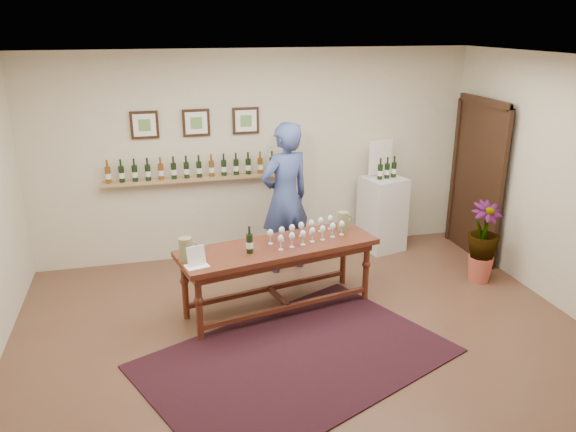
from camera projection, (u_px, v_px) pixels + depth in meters
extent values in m
plane|color=brown|center=(307.00, 341.00, 5.79)|extent=(6.00, 6.00, 0.00)
plane|color=beige|center=(257.00, 155.00, 7.61)|extent=(6.00, 0.00, 6.00)
plane|color=beige|center=(438.00, 358.00, 3.04)|extent=(6.00, 0.00, 6.00)
plane|color=silver|center=(311.00, 61.00, 4.86)|extent=(6.00, 6.00, 0.00)
cube|color=#AA7B5C|center=(200.00, 179.00, 7.43)|extent=(2.50, 0.16, 0.04)
cube|color=black|center=(480.00, 181.00, 7.68)|extent=(0.10, 1.00, 2.10)
cube|color=black|center=(476.00, 181.00, 7.67)|extent=(0.04, 1.12, 2.22)
cube|color=black|center=(144.00, 125.00, 7.09)|extent=(0.35, 0.03, 0.35)
cube|color=white|center=(145.00, 125.00, 7.08)|extent=(0.28, 0.01, 0.28)
cube|color=#63964B|center=(145.00, 125.00, 7.07)|extent=(0.15, 0.00, 0.15)
cube|color=black|center=(196.00, 123.00, 7.24)|extent=(0.35, 0.03, 0.35)
cube|color=white|center=(196.00, 123.00, 7.23)|extent=(0.28, 0.01, 0.28)
cube|color=#63964B|center=(196.00, 123.00, 7.22)|extent=(0.15, 0.00, 0.15)
cube|color=black|center=(246.00, 121.00, 7.40)|extent=(0.35, 0.03, 0.35)
cube|color=white|center=(246.00, 121.00, 7.38)|extent=(0.28, 0.01, 0.28)
cube|color=#63964B|center=(246.00, 121.00, 7.38)|extent=(0.15, 0.00, 0.15)
cube|color=#42130B|center=(297.00, 358.00, 5.48)|extent=(3.39, 2.90, 0.02)
cube|color=#402410|center=(278.00, 247.00, 6.20)|extent=(2.32, 1.15, 0.06)
cube|color=#402410|center=(278.00, 253.00, 6.22)|extent=(2.18, 1.01, 0.10)
cylinder|color=#402410|center=(199.00, 309.00, 5.69)|extent=(0.08, 0.08, 0.73)
cylinder|color=#402410|center=(366.00, 271.00, 6.53)|extent=(0.08, 0.08, 0.73)
cylinder|color=#402410|center=(185.00, 289.00, 6.12)|extent=(0.08, 0.08, 0.73)
cylinder|color=#402410|center=(343.00, 256.00, 6.96)|extent=(0.08, 0.08, 0.73)
cube|color=#402410|center=(288.00, 307.00, 6.19)|extent=(1.99, 0.47, 0.05)
cube|color=#402410|center=(269.00, 288.00, 6.61)|extent=(1.99, 0.47, 0.05)
cube|color=#402410|center=(279.00, 297.00, 6.40)|extent=(0.15, 0.50, 0.05)
cube|color=white|center=(196.00, 256.00, 5.63)|extent=(0.26, 0.22, 0.21)
cube|color=silver|center=(382.00, 214.00, 7.99)|extent=(0.64, 0.64, 1.06)
cube|color=white|center=(380.00, 157.00, 7.84)|extent=(0.38, 0.12, 0.53)
cone|color=#B8503D|center=(480.00, 269.00, 7.09)|extent=(0.31, 0.31, 0.33)
imported|color=#1E3B18|center=(484.00, 236.00, 6.94)|extent=(0.48, 0.48, 0.57)
imported|color=#384984|center=(285.00, 198.00, 7.18)|extent=(0.83, 0.69, 1.96)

